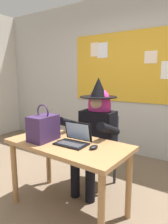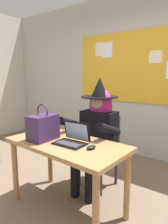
% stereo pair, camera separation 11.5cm
% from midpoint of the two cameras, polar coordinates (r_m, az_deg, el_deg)
% --- Properties ---
extents(ground_plane, '(24.00, 24.00, 0.00)m').
position_cam_midpoint_polar(ground_plane, '(2.29, -7.36, -27.53)').
color(ground_plane, '#75604C').
extents(wall_back_bulletin, '(6.27, 2.09, 2.78)m').
position_cam_midpoint_polar(wall_back_bulletin, '(3.60, 13.84, 9.96)').
color(wall_back_bulletin, '#B2B2AD').
rests_on(wall_back_bulletin, ground).
extents(desk_main, '(1.28, 0.70, 0.74)m').
position_cam_midpoint_polar(desk_main, '(2.08, -6.25, -11.50)').
color(desk_main, '#A37547').
rests_on(desk_main, ground).
extents(chair_at_desk, '(0.45, 0.45, 0.90)m').
position_cam_midpoint_polar(chair_at_desk, '(2.64, 3.42, -9.54)').
color(chair_at_desk, '#2D3347').
rests_on(chair_at_desk, ground).
extents(person_costumed, '(0.61, 0.70, 1.38)m').
position_cam_midpoint_polar(person_costumed, '(2.46, 2.01, -4.28)').
color(person_costumed, black).
rests_on(person_costumed, ground).
extents(laptop, '(0.31, 0.25, 0.21)m').
position_cam_midpoint_polar(laptop, '(1.99, -4.58, -7.63)').
color(laptop, black).
rests_on(laptop, desk_main).
extents(computer_mouse, '(0.07, 0.11, 0.03)m').
position_cam_midpoint_polar(computer_mouse, '(1.85, 0.97, -9.99)').
color(computer_mouse, black).
rests_on(computer_mouse, desk_main).
extents(handbag, '(0.20, 0.30, 0.38)m').
position_cam_midpoint_polar(handbag, '(2.12, -13.03, -4.37)').
color(handbag, '#38234C').
rests_on(handbag, desk_main).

